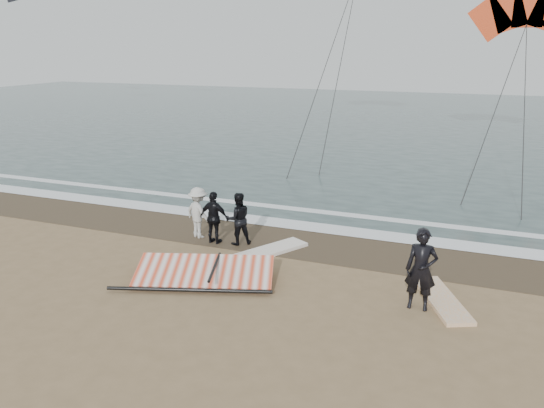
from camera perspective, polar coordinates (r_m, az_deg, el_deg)
The scene contains 11 objects.
ground at distance 12.18m, azimuth 1.49°, elevation -11.83°, with size 120.00×120.00×0.00m, color #8C704C.
sea at distance 43.61m, azimuth 16.43°, elevation 8.46°, with size 120.00×54.00×0.02m, color #233838.
wet_sand at distance 16.10m, azimuth 6.91°, elevation -4.55°, with size 120.00×2.80×0.01m, color #4C3D2B.
foam_near at distance 17.37m, azimuth 8.07°, elevation -2.90°, with size 120.00×0.90×0.01m, color white.
foam_far at distance 18.94m, azimuth 9.26°, elevation -1.27°, with size 120.00×0.45×0.01m, color white.
man_main at distance 12.51m, azimuth 15.75°, elevation -6.79°, with size 0.70×0.46×1.93m, color black.
board_white at distance 13.35m, azimuth 17.77°, elevation -9.75°, with size 0.67×2.40×0.10m, color silver.
board_cream at distance 15.47m, azimuth -0.53°, elevation -5.13°, with size 0.69×2.60×0.11m, color white.
trio_cluster at distance 16.27m, azimuth -6.14°, elevation -1.28°, with size 2.49×1.06×1.63m.
sail_rig at distance 13.91m, azimuth -7.25°, elevation -7.26°, with size 3.89×2.69×0.49m.
kite_red at distance 33.44m, azimuth 25.78°, elevation 17.53°, with size 6.81×7.22×15.78m.
Camera 1 is at (3.56, -10.08, 5.84)m, focal length 35.00 mm.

